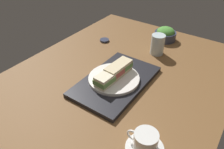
{
  "coord_description": "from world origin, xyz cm",
  "views": [
    {
      "loc": [
        67.85,
        46.64,
        64.97
      ],
      "look_at": [
        1.07,
        0.2,
        5.0
      ],
      "focal_mm": 35.41,
      "sensor_mm": 36.0,
      "label": 1
    }
  ],
  "objects_px": {
    "sandwich_far": "(104,80)",
    "coffee_cup": "(145,142)",
    "sandwich_middle": "(114,72)",
    "salad_bowl": "(165,34)",
    "sandwich_near": "(123,66)",
    "drinking_glass": "(158,44)",
    "small_sauce_dish": "(104,40)",
    "sandwich_plate": "(114,78)"
  },
  "relations": [
    {
      "from": "small_sauce_dish",
      "to": "sandwich_plate",
      "type": "bearing_deg",
      "value": 42.41
    },
    {
      "from": "drinking_glass",
      "to": "small_sauce_dish",
      "type": "distance_m",
      "value": 0.34
    },
    {
      "from": "salad_bowl",
      "to": "small_sauce_dish",
      "type": "distance_m",
      "value": 0.38
    },
    {
      "from": "sandwich_middle",
      "to": "small_sauce_dish",
      "type": "height_order",
      "value": "sandwich_middle"
    },
    {
      "from": "sandwich_plate",
      "to": "small_sauce_dish",
      "type": "height_order",
      "value": "sandwich_plate"
    },
    {
      "from": "sandwich_far",
      "to": "sandwich_middle",
      "type": "bearing_deg",
      "value": 177.36
    },
    {
      "from": "small_sauce_dish",
      "to": "coffee_cup",
      "type": "bearing_deg",
      "value": 46.26
    },
    {
      "from": "sandwich_near",
      "to": "sandwich_far",
      "type": "bearing_deg",
      "value": -2.64
    },
    {
      "from": "sandwich_plate",
      "to": "sandwich_far",
      "type": "bearing_deg",
      "value": -2.64
    },
    {
      "from": "coffee_cup",
      "to": "small_sauce_dish",
      "type": "bearing_deg",
      "value": -133.74
    },
    {
      "from": "sandwich_near",
      "to": "salad_bowl",
      "type": "distance_m",
      "value": 0.48
    },
    {
      "from": "sandwich_near",
      "to": "salad_bowl",
      "type": "height_order",
      "value": "sandwich_near"
    },
    {
      "from": "salad_bowl",
      "to": "sandwich_plate",
      "type": "bearing_deg",
      "value": -1.52
    },
    {
      "from": "coffee_cup",
      "to": "small_sauce_dish",
      "type": "distance_m",
      "value": 0.79
    },
    {
      "from": "sandwich_plate",
      "to": "small_sauce_dish",
      "type": "bearing_deg",
      "value": -137.59
    },
    {
      "from": "sandwich_plate",
      "to": "small_sauce_dish",
      "type": "distance_m",
      "value": 0.42
    },
    {
      "from": "sandwich_near",
      "to": "sandwich_middle",
      "type": "height_order",
      "value": "sandwich_middle"
    },
    {
      "from": "sandwich_near",
      "to": "small_sauce_dish",
      "type": "xyz_separation_m",
      "value": [
        -0.24,
        -0.29,
        -0.06
      ]
    },
    {
      "from": "sandwich_near",
      "to": "drinking_glass",
      "type": "bearing_deg",
      "value": 171.86
    },
    {
      "from": "sandwich_far",
      "to": "small_sauce_dish",
      "type": "distance_m",
      "value": 0.48
    },
    {
      "from": "sandwich_middle",
      "to": "coffee_cup",
      "type": "relative_size",
      "value": 0.65
    },
    {
      "from": "sandwich_far",
      "to": "coffee_cup",
      "type": "bearing_deg",
      "value": 60.13
    },
    {
      "from": "sandwich_middle",
      "to": "sandwich_far",
      "type": "height_order",
      "value": "sandwich_middle"
    },
    {
      "from": "small_sauce_dish",
      "to": "salad_bowl",
      "type": "bearing_deg",
      "value": 127.7
    },
    {
      "from": "sandwich_near",
      "to": "salad_bowl",
      "type": "bearing_deg",
      "value": 178.64
    },
    {
      "from": "sandwich_plate",
      "to": "coffee_cup",
      "type": "relative_size",
      "value": 1.73
    },
    {
      "from": "sandwich_plate",
      "to": "salad_bowl",
      "type": "relative_size",
      "value": 1.79
    },
    {
      "from": "sandwich_far",
      "to": "drinking_glass",
      "type": "xyz_separation_m",
      "value": [
        -0.43,
        0.05,
        -0.0
      ]
    },
    {
      "from": "sandwich_middle",
      "to": "drinking_glass",
      "type": "height_order",
      "value": "drinking_glass"
    },
    {
      "from": "sandwich_middle",
      "to": "coffee_cup",
      "type": "bearing_deg",
      "value": 50.65
    },
    {
      "from": "sandwich_far",
      "to": "salad_bowl",
      "type": "distance_m",
      "value": 0.61
    },
    {
      "from": "salad_bowl",
      "to": "sandwich_middle",
      "type": "bearing_deg",
      "value": -1.52
    },
    {
      "from": "sandwich_middle",
      "to": "sandwich_far",
      "type": "xyz_separation_m",
      "value": [
        0.07,
        -0.0,
        -0.0
      ]
    },
    {
      "from": "salad_bowl",
      "to": "coffee_cup",
      "type": "height_order",
      "value": "salad_bowl"
    },
    {
      "from": "sandwich_near",
      "to": "coffee_cup",
      "type": "relative_size",
      "value": 0.65
    },
    {
      "from": "sandwich_middle",
      "to": "salad_bowl",
      "type": "bearing_deg",
      "value": 178.48
    },
    {
      "from": "sandwich_far",
      "to": "coffee_cup",
      "type": "relative_size",
      "value": 0.65
    },
    {
      "from": "sandwich_far",
      "to": "sandwich_near",
      "type": "bearing_deg",
      "value": 177.36
    },
    {
      "from": "sandwich_near",
      "to": "sandwich_middle",
      "type": "bearing_deg",
      "value": -2.64
    },
    {
      "from": "sandwich_near",
      "to": "drinking_glass",
      "type": "relative_size",
      "value": 0.78
    },
    {
      "from": "sandwich_plate",
      "to": "coffee_cup",
      "type": "distance_m",
      "value": 0.37
    },
    {
      "from": "sandwich_near",
      "to": "drinking_glass",
      "type": "xyz_separation_m",
      "value": [
        -0.29,
        0.04,
        -0.0
      ]
    }
  ]
}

